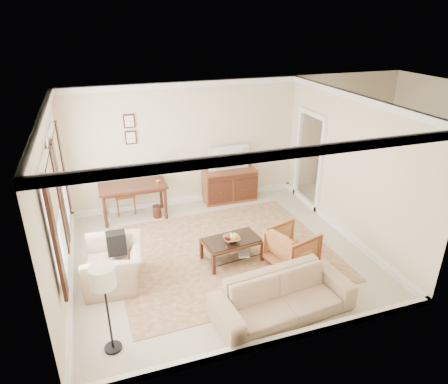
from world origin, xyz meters
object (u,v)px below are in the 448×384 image
tv (230,151)px  club_armchair (114,258)px  writing_desk (133,189)px  coffee_table (232,244)px  striped_armchair (292,245)px  sofa (283,291)px  sideboard (230,185)px

tv → club_armchair: size_ratio=0.87×
writing_desk → coffee_table: size_ratio=1.30×
coffee_table → striped_armchair: 1.11m
striped_armchair → sofa: (-0.75, -1.17, 0.03)m
sideboard → tv: bearing=-90.0°
sideboard → tv: tv is taller
tv → club_armchair: tv is taller
coffee_table → striped_armchair: (1.00, -0.47, 0.05)m
coffee_table → club_armchair: 2.12m
striped_armchair → club_armchair: 3.15m
writing_desk → coffee_table: writing_desk is taller
striped_armchair → club_armchair: bearing=65.2°
coffee_table → sofa: bearing=-81.3°
writing_desk → tv: (2.34, 0.17, 0.59)m
sideboard → sofa: (-0.58, -4.14, 0.03)m
tv → sideboard: bearing=-90.0°
writing_desk → sideboard: writing_desk is taller
sideboard → striped_armchair: sideboard is taller
club_armchair → coffee_table: bearing=96.8°
coffee_table → tv: bearing=71.5°
writing_desk → sideboard: bearing=4.6°
coffee_table → sofa: size_ratio=0.52×
writing_desk → club_armchair: (-0.61, -2.34, -0.21)m
sideboard → club_armchair: club_armchair is taller
writing_desk → club_armchair: 2.43m
sideboard → striped_armchair: 2.98m
writing_desk → club_armchair: size_ratio=1.32×
tv → club_armchair: 3.95m
sofa → tv: bearing=75.8°
writing_desk → striped_armchair: bearing=-48.0°
club_armchair → sofa: size_ratio=0.51×
writing_desk → club_armchair: bearing=-104.7°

